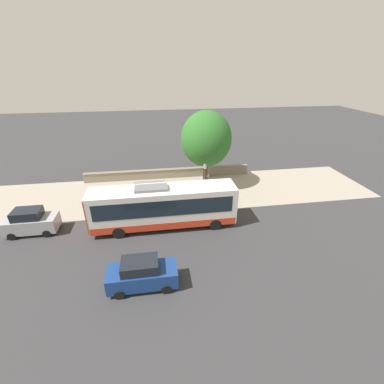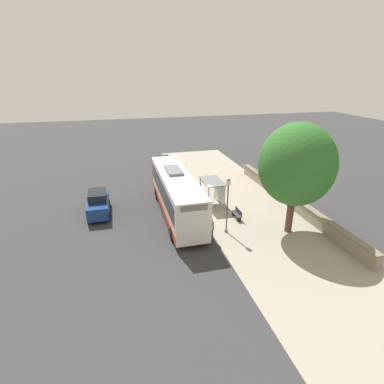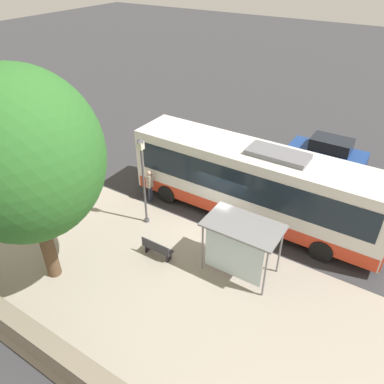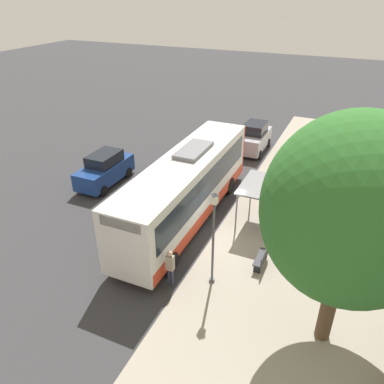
% 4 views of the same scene
% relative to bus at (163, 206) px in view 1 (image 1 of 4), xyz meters
% --- Properties ---
extents(ground_plane, '(120.00, 120.00, 0.00)m').
position_rel_bus_xyz_m(ground_plane, '(-1.93, 1.08, -1.98)').
color(ground_plane, '#353538').
rests_on(ground_plane, ground).
extents(sidewalk_plaza, '(9.00, 44.00, 0.02)m').
position_rel_bus_xyz_m(sidewalk_plaza, '(-6.43, 1.08, -1.97)').
color(sidewalk_plaza, '#9E9384').
rests_on(sidewalk_plaza, ground).
extents(stone_wall, '(0.60, 20.00, 1.14)m').
position_rel_bus_xyz_m(stone_wall, '(-10.48, 1.08, -1.40)').
color(stone_wall, gray).
rests_on(stone_wall, ground).
extents(bus, '(2.63, 12.08, 3.83)m').
position_rel_bus_xyz_m(bus, '(0.00, 0.00, 0.00)').
color(bus, silver).
rests_on(bus, ground).
extents(bus_shelter, '(1.78, 2.98, 2.38)m').
position_rel_bus_xyz_m(bus_shelter, '(-3.75, -1.11, 0.02)').
color(bus_shelter, slate).
rests_on(bus_shelter, ground).
extents(pedestrian, '(0.34, 0.24, 1.81)m').
position_rel_bus_xyz_m(pedestrian, '(-1.56, 5.04, -0.90)').
color(pedestrian, '#2D3347').
rests_on(pedestrian, ground).
extents(bench, '(0.40, 1.40, 0.88)m').
position_rel_bus_xyz_m(bench, '(-4.76, 2.21, -1.51)').
color(bench, '#333338').
rests_on(bench, ground).
extents(street_lamp_near, '(0.28, 0.28, 4.42)m').
position_rel_bus_xyz_m(street_lamp_near, '(-3.08, 4.11, 0.64)').
color(street_lamp_near, '#4C4C51').
rests_on(street_lamp_near, ground).
extents(shade_tree, '(5.47, 5.47, 8.42)m').
position_rel_bus_xyz_m(shade_tree, '(-7.81, 5.15, 3.41)').
color(shade_tree, brown).
rests_on(shade_tree, ground).
extents(parked_car_behind_bus, '(1.87, 4.07, 2.19)m').
position_rel_bus_xyz_m(parked_car_behind_bus, '(-0.66, -10.90, -0.93)').
color(parked_car_behind_bus, '#9EA0A8').
rests_on(parked_car_behind_bus, ground).
extents(parked_car_far_lane, '(1.85, 4.32, 2.05)m').
position_rel_bus_xyz_m(parked_car_far_lane, '(6.55, -1.71, -0.99)').
color(parked_car_far_lane, navy).
rests_on(parked_car_far_lane, ground).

